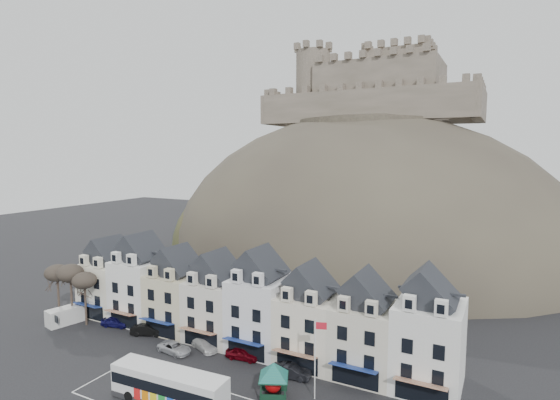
# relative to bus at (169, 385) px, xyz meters

# --- Properties ---
(townhouse_terrace) EXTENTS (54.40, 9.35, 11.80)m
(townhouse_terrace) POSITION_rel_bus_xyz_m (-1.35, 15.34, 3.35)
(townhouse_terrace) COLOR white
(townhouse_terrace) RESTS_ON ground
(castle_hill) EXTENTS (100.00, 76.00, 68.00)m
(castle_hill) POSITION_rel_bus_xyz_m (-0.24, 68.32, -1.84)
(castle_hill) COLOR #3A332D
(castle_hill) RESTS_ON ground
(castle) EXTENTS (50.20, 22.20, 22.00)m
(castle) POSITION_rel_bus_xyz_m (-0.98, 75.30, 38.25)
(castle) COLOR brown
(castle) RESTS_ON ground
(tree_left_far) EXTENTS (3.61, 3.61, 8.24)m
(tree_left_far) POSITION_rel_bus_xyz_m (-30.49, 9.87, 4.95)
(tree_left_far) COLOR #332920
(tree_left_far) RESTS_ON ground
(tree_left_mid) EXTENTS (3.78, 3.78, 8.64)m
(tree_left_mid) POSITION_rel_bus_xyz_m (-27.49, 9.87, 5.29)
(tree_left_mid) COLOR #332920
(tree_left_mid) RESTS_ON ground
(tree_left_near) EXTENTS (3.43, 3.43, 7.84)m
(tree_left_near) POSITION_rel_bus_xyz_m (-24.49, 9.87, 4.61)
(tree_left_near) COLOR #332920
(tree_left_near) RESTS_ON ground
(bus) EXTENTS (12.63, 3.58, 3.53)m
(bus) POSITION_rel_bus_xyz_m (0.00, 0.00, 0.00)
(bus) COLOR #262628
(bus) RESTS_ON ground
(bus_shelter) EXTENTS (5.34, 5.34, 3.73)m
(bus_shelter) POSITION_rel_bus_xyz_m (8.68, 5.84, 0.94)
(bus_shelter) COLOR black
(bus_shelter) RESTS_ON ground
(red_buoy) EXTENTS (1.74, 1.74, 2.12)m
(red_buoy) POSITION_rel_bus_xyz_m (8.51, 6.03, -0.87)
(red_buoy) COLOR black
(red_buoy) RESTS_ON ground
(flagpole) EXTENTS (1.16, 0.45, 8.38)m
(flagpole) POSITION_rel_bus_xyz_m (12.60, 7.55, 2.84)
(flagpole) COLOR silver
(flagpole) RESTS_ON ground
(white_van) EXTENTS (3.37, 5.56, 2.37)m
(white_van) POSITION_rel_bus_xyz_m (-27.56, 8.87, -0.76)
(white_van) COLOR silver
(white_van) RESTS_ON ground
(car_navy) EXTENTS (4.50, 2.67, 1.44)m
(car_navy) POSITION_rel_bus_xyz_m (-20.16, 11.37, -1.23)
(car_navy) COLOR #0F0E48
(car_navy) RESTS_ON ground
(car_black) EXTENTS (5.00, 3.39, 1.56)m
(car_black) POSITION_rel_bus_xyz_m (-13.82, 11.37, -1.17)
(car_black) COLOR black
(car_black) RESTS_ON ground
(car_silver) EXTENTS (4.78, 2.67, 1.29)m
(car_silver) POSITION_rel_bus_xyz_m (-7.09, 8.87, -1.30)
(car_silver) COLOR #B5B7BD
(car_silver) RESTS_ON ground
(car_white) EXTENTS (4.95, 3.49, 1.33)m
(car_white) POSITION_rel_bus_xyz_m (-4.35, 11.37, -1.28)
(car_white) COLOR silver
(car_white) RESTS_ON ground
(car_maroon) EXTENTS (4.38, 2.14, 1.44)m
(car_maroon) POSITION_rel_bus_xyz_m (1.41, 11.37, -1.23)
(car_maroon) COLOR #56040D
(car_maroon) RESTS_ON ground
(car_charcoal) EXTENTS (4.71, 2.14, 1.50)m
(car_charcoal) POSITION_rel_bus_xyz_m (8.51, 10.18, -1.20)
(car_charcoal) COLOR black
(car_charcoal) RESTS_ON ground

